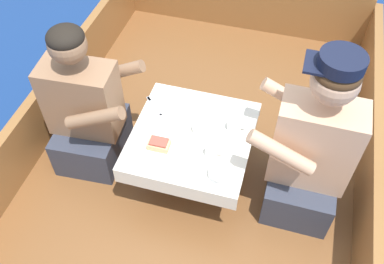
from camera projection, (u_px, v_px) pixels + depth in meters
ground_plane at (192, 203)px, 2.86m from camera, size 60.00×60.00×0.00m
boat_deck at (192, 189)px, 2.73m from camera, size 2.03×3.23×0.33m
gunwale_port at (38, 121)px, 2.64m from camera, size 0.06×3.23×0.37m
gunwale_starboard at (369, 196)px, 2.29m from camera, size 0.06×3.23×0.37m
bow_coaming at (245, 4)px, 3.44m from camera, size 1.91×0.06×0.43m
cockpit_table at (192, 139)px, 2.36m from camera, size 0.65×0.68×0.37m
person_port at (86, 111)px, 2.44m from camera, size 0.54×0.47×0.95m
person_starboard at (310, 152)px, 2.17m from camera, size 0.52×0.44×1.06m
plate_sandwich at (159, 147)px, 2.27m from camera, size 0.22×0.22×0.01m
plate_bread at (188, 110)px, 2.45m from camera, size 0.17×0.17×0.01m
sandwich at (159, 144)px, 2.25m from camera, size 0.11×0.08×0.05m
bowl_port_near at (221, 173)px, 2.14m from camera, size 0.13×0.13×0.04m
bowl_starboard_near at (202, 128)px, 2.33m from camera, size 0.11×0.11×0.04m
coffee_cup_port at (234, 125)px, 2.34m from camera, size 0.11×0.08×0.06m
coffee_cup_starboard at (211, 151)px, 2.22m from camera, size 0.10×0.07×0.06m
utensil_fork_port at (153, 104)px, 2.48m from camera, size 0.14×0.13×0.00m
utensil_knife_starboard at (185, 147)px, 2.27m from camera, size 0.17×0.02×0.00m
utensil_fork_starboard at (170, 111)px, 2.44m from camera, size 0.13×0.13×0.00m
utensil_spoon_port at (150, 121)px, 2.39m from camera, size 0.07×0.17×0.01m
utensil_spoon_starboard at (181, 154)px, 2.24m from camera, size 0.05×0.17×0.01m
utensil_knife_port at (210, 101)px, 2.50m from camera, size 0.16×0.09×0.00m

